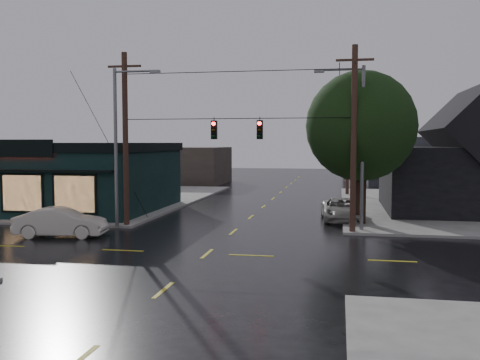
% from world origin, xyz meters
% --- Properties ---
extents(ground_plane, '(160.00, 160.00, 0.00)m').
position_xyz_m(ground_plane, '(0.00, 0.00, 0.00)').
color(ground_plane, black).
extents(sidewalk_nw, '(28.00, 28.00, 0.15)m').
position_xyz_m(sidewalk_nw, '(-20.00, 20.00, 0.07)').
color(sidewalk_nw, slate).
rests_on(sidewalk_nw, ground).
extents(pizza_shop, '(16.30, 12.34, 4.90)m').
position_xyz_m(pizza_shop, '(-15.00, 12.94, 2.56)').
color(pizza_shop, black).
rests_on(pizza_shop, ground).
extents(ne_building, '(12.60, 11.60, 8.75)m').
position_xyz_m(ne_building, '(15.00, 17.00, 4.47)').
color(ne_building, black).
rests_on(ne_building, ground).
extents(corner_tree, '(6.55, 6.55, 9.07)m').
position_xyz_m(corner_tree, '(7.00, 9.64, 5.92)').
color(corner_tree, black).
rests_on(corner_tree, ground).
extents(utility_pole_nw, '(2.00, 0.32, 10.15)m').
position_xyz_m(utility_pole_nw, '(-6.50, 6.50, 0.00)').
color(utility_pole_nw, '#301F15').
rests_on(utility_pole_nw, ground).
extents(utility_pole_ne, '(2.00, 0.32, 10.15)m').
position_xyz_m(utility_pole_ne, '(6.50, 6.50, 0.00)').
color(utility_pole_ne, '#301F15').
rests_on(utility_pole_ne, ground).
extents(utility_pole_far_a, '(2.00, 0.32, 9.65)m').
position_xyz_m(utility_pole_far_a, '(6.50, 28.00, 0.00)').
color(utility_pole_far_a, '#301F15').
rests_on(utility_pole_far_a, ground).
extents(utility_pole_far_b, '(2.00, 0.32, 9.15)m').
position_xyz_m(utility_pole_far_b, '(6.50, 48.00, 0.00)').
color(utility_pole_far_b, '#301F15').
rests_on(utility_pole_far_b, ground).
extents(utility_pole_far_c, '(2.00, 0.32, 9.15)m').
position_xyz_m(utility_pole_far_c, '(6.50, 68.00, 0.00)').
color(utility_pole_far_c, '#301F15').
rests_on(utility_pole_far_c, ground).
extents(span_signal_assembly, '(13.00, 0.48, 1.23)m').
position_xyz_m(span_signal_assembly, '(0.10, 6.50, 5.70)').
color(span_signal_assembly, black).
rests_on(span_signal_assembly, ground).
extents(streetlight_nw, '(5.40, 0.30, 9.15)m').
position_xyz_m(streetlight_nw, '(-6.80, 5.80, 0.00)').
color(streetlight_nw, slate).
rests_on(streetlight_nw, ground).
extents(streetlight_ne, '(5.40, 0.30, 9.15)m').
position_xyz_m(streetlight_ne, '(7.00, 7.20, 0.00)').
color(streetlight_ne, slate).
rests_on(streetlight_ne, ground).
extents(bg_building_west, '(12.00, 10.00, 4.40)m').
position_xyz_m(bg_building_west, '(-14.00, 40.00, 2.20)').
color(bg_building_west, '#372F28').
rests_on(bg_building_west, ground).
extents(bg_building_east, '(14.00, 12.00, 5.60)m').
position_xyz_m(bg_building_east, '(16.00, 45.00, 2.80)').
color(bg_building_east, black).
rests_on(bg_building_east, ground).
extents(sedan_cream, '(4.90, 2.39, 1.55)m').
position_xyz_m(sedan_cream, '(-8.58, 2.72, 0.77)').
color(sedan_cream, beige).
rests_on(sedan_cream, ground).
extents(suv_silver, '(2.79, 5.30, 1.42)m').
position_xyz_m(suv_silver, '(5.92, 11.37, 0.71)').
color(suv_silver, '#A8A49B').
rests_on(suv_silver, ground).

